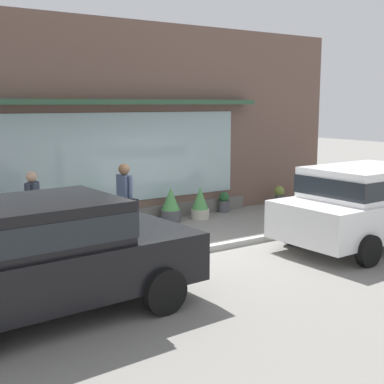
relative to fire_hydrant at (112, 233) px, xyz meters
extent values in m
plane|color=gray|center=(1.47, -0.54, -0.47)|extent=(60.00, 60.00, 0.00)
cube|color=#B2B2AD|center=(1.47, -0.74, -0.41)|extent=(14.00, 0.24, 0.12)
cube|color=brown|center=(1.47, 2.66, 2.02)|extent=(14.00, 0.36, 4.98)
cube|color=#9EB7BC|center=(1.28, 2.46, 1.19)|extent=(7.22, 0.03, 2.21)
cube|color=#2D5138|center=(1.47, 2.31, 2.55)|extent=(7.82, 0.56, 0.12)
cube|color=#605E59|center=(1.47, 2.44, -0.29)|extent=(7.62, 0.20, 0.36)
cylinder|color=#4C8C47|center=(0.00, 0.00, -0.44)|extent=(0.37, 0.37, 0.06)
cylinder|color=#4C8C47|center=(0.00, 0.00, -0.10)|extent=(0.25, 0.25, 0.62)
sphere|color=#4C8C47|center=(0.00, 0.00, 0.29)|extent=(0.30, 0.30, 0.30)
cylinder|color=#4C8C47|center=(-0.16, 0.00, -0.07)|extent=(0.10, 0.09, 0.09)
cylinder|color=#4C8C47|center=(0.16, 0.00, -0.07)|extent=(0.10, 0.09, 0.09)
cylinder|color=#4C8C47|center=(0.00, -0.16, -0.07)|extent=(0.09, 0.10, 0.09)
cylinder|color=#475675|center=(0.59, 0.48, -0.04)|extent=(0.12, 0.12, 0.87)
cylinder|color=#475675|center=(0.55, 0.63, -0.04)|extent=(0.12, 0.12, 0.87)
cube|color=#475675|center=(0.57, 0.56, 0.72)|extent=(0.26, 0.32, 0.65)
sphere|color=brown|center=(0.57, 0.56, 1.17)|extent=(0.23, 0.23, 0.23)
cylinder|color=#475675|center=(0.61, 0.37, 0.74)|extent=(0.08, 0.08, 0.62)
cylinder|color=#475675|center=(0.52, 0.74, 0.74)|extent=(0.08, 0.08, 0.62)
cube|color=black|center=(0.62, 0.28, 0.45)|extent=(0.16, 0.26, 0.28)
cylinder|color=#333847|center=(-1.08, 1.38, -0.07)|extent=(0.12, 0.12, 0.81)
cylinder|color=#333847|center=(-1.18, 1.25, -0.07)|extent=(0.12, 0.12, 0.81)
cube|color=#333847|center=(-1.13, 1.31, 0.64)|extent=(0.35, 0.37, 0.60)
sphere|color=tan|center=(-1.13, 1.31, 1.06)|extent=(0.22, 0.22, 0.22)
cylinder|color=#333847|center=(-1.00, 1.47, 0.65)|extent=(0.08, 0.08, 0.57)
cylinder|color=#333847|center=(-1.26, 1.15, 0.65)|extent=(0.08, 0.08, 0.57)
cube|color=black|center=(-2.09, -2.17, 0.23)|extent=(4.50, 2.10, 0.73)
cube|color=black|center=(-2.31, -2.18, 0.88)|extent=(2.51, 1.85, 0.65)
cube|color=#1E2328|center=(-2.31, -2.18, 0.88)|extent=(2.55, 1.87, 0.36)
cylinder|color=black|center=(-0.77, -1.14, -0.13)|extent=(0.68, 0.21, 0.67)
cylinder|color=black|center=(-0.68, -3.07, -0.13)|extent=(0.68, 0.21, 0.67)
cube|color=white|center=(4.95, -2.28, 0.21)|extent=(4.48, 1.98, 0.76)
cube|color=white|center=(4.73, -2.29, 0.88)|extent=(2.48, 1.78, 0.67)
cube|color=#1E2328|center=(4.73, -2.29, 0.88)|extent=(2.53, 1.80, 0.37)
cylinder|color=black|center=(6.31, -1.29, -0.17)|extent=(0.61, 0.19, 0.60)
cylinder|color=black|center=(3.56, -1.36, -0.17)|extent=(0.61, 0.19, 0.60)
cylinder|color=black|center=(3.60, -3.27, -0.17)|extent=(0.61, 0.19, 0.60)
cylinder|color=#4C4C51|center=(6.35, 1.97, -0.31)|extent=(0.24, 0.24, 0.33)
sphere|color=olive|center=(6.35, 1.97, -0.02)|extent=(0.29, 0.29, 0.29)
cylinder|color=#33473D|center=(0.43, 1.96, -0.30)|extent=(0.48, 0.48, 0.35)
sphere|color=#3D8442|center=(0.43, 1.96, 0.17)|extent=(0.70, 0.70, 0.70)
cylinder|color=#B7B2A3|center=(3.43, 1.86, -0.34)|extent=(0.48, 0.48, 0.26)
cone|color=#4C934C|center=(3.43, 1.86, 0.08)|extent=(0.43, 0.43, 0.57)
cylinder|color=#4C4C51|center=(2.62, 2.02, -0.32)|extent=(0.52, 0.52, 0.30)
cone|color=#4C934C|center=(2.62, 2.02, 0.12)|extent=(0.47, 0.47, 0.57)
cylinder|color=#4C4C51|center=(4.48, 2.19, -0.31)|extent=(0.31, 0.31, 0.32)
sphere|color=#23562D|center=(4.48, 2.19, -0.05)|extent=(0.28, 0.28, 0.28)
sphere|color=#DB4C7A|center=(4.54, 2.22, 0.02)|extent=(0.06, 0.06, 0.06)
sphere|color=#B266B7|center=(4.40, 2.14, 0.01)|extent=(0.06, 0.06, 0.06)
cylinder|color=#9E6042|center=(-1.48, 2.09, -0.34)|extent=(0.50, 0.50, 0.26)
cone|color=#3D8442|center=(-1.48, 2.09, 0.17)|extent=(0.45, 0.45, 0.76)
camera|label=1|loc=(-4.45, -9.25, 2.51)|focal=49.77mm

